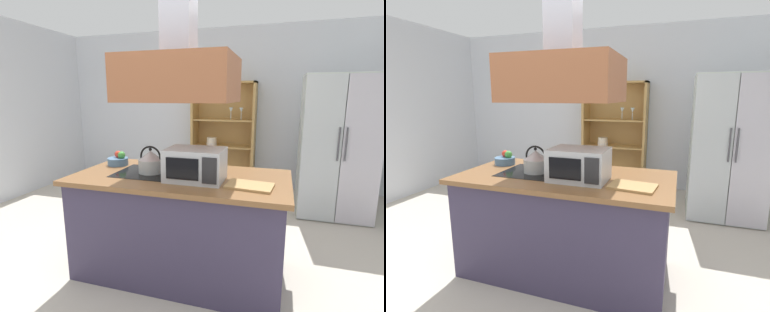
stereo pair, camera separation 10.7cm
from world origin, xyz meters
The scene contains 10 objects.
ground_plane centered at (0.00, 0.00, 0.00)m, with size 7.80×7.80×0.00m, color beige.
wall_back centered at (0.00, 3.00, 1.35)m, with size 6.00×0.12×2.70m, color silver.
kitchen_island centered at (0.19, 0.12, 0.45)m, with size 1.84×0.94×0.90m.
range_hood centered at (0.19, 0.12, 1.80)m, with size 0.90×0.70×1.18m.
refrigerator centered at (1.70, 1.98, 0.92)m, with size 0.90×0.77×1.84m.
dish_cabinet centered at (0.05, 2.78, 0.80)m, with size 1.06×0.40×1.80m.
kettle centered at (-0.09, 0.12, 1.00)m, with size 0.22×0.22×0.24m.
cutting_board centered at (0.80, -0.04, 0.91)m, with size 0.34×0.24×0.02m, color #B0854E.
microwave centered at (0.36, 0.02, 1.03)m, with size 0.46×0.35×0.26m.
fruit_bowl centered at (-0.52, 0.31, 0.95)m, with size 0.20×0.20×0.14m.
Camera 2 is at (1.10, -2.14, 1.57)m, focal length 27.37 mm.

